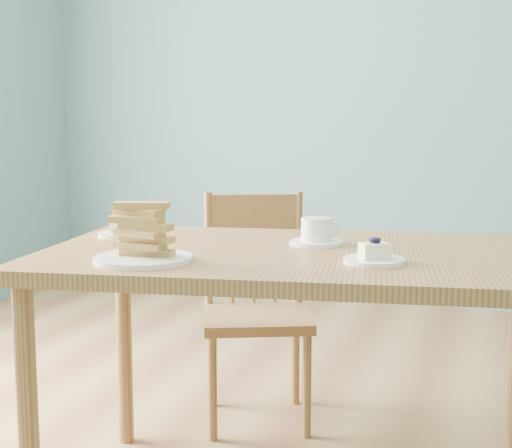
{
  "coord_description": "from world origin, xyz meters",
  "views": [
    {
      "loc": [
        0.49,
        -1.92,
        1.09
      ],
      "look_at": [
        -0.18,
        -0.01,
        0.82
      ],
      "focal_mm": 50.0,
      "sensor_mm": 36.0,
      "label": 1
    }
  ],
  "objects_px": {
    "dining_table": "(301,277)",
    "cheesecake_plate_far": "(123,231)",
    "coffee_cup": "(317,233)",
    "biscotti_plate": "(143,241)",
    "dining_chair": "(256,306)",
    "cheesecake_plate_near": "(374,256)"
  },
  "relations": [
    {
      "from": "dining_table",
      "to": "cheesecake_plate_far",
      "type": "xyz_separation_m",
      "value": [
        -0.59,
        0.07,
        0.09
      ]
    },
    {
      "from": "dining_table",
      "to": "biscotti_plate",
      "type": "bearing_deg",
      "value": -148.89
    },
    {
      "from": "dining_table",
      "to": "coffee_cup",
      "type": "bearing_deg",
      "value": 73.21
    },
    {
      "from": "dining_table",
      "to": "cheesecake_plate_near",
      "type": "distance_m",
      "value": 0.27
    },
    {
      "from": "coffee_cup",
      "to": "biscotti_plate",
      "type": "xyz_separation_m",
      "value": [
        -0.35,
        -0.4,
        0.02
      ]
    },
    {
      "from": "dining_table",
      "to": "dining_chair",
      "type": "xyz_separation_m",
      "value": [
        -0.34,
        0.59,
        -0.25
      ]
    },
    {
      "from": "dining_chair",
      "to": "dining_table",
      "type": "bearing_deg",
      "value": -83.52
    },
    {
      "from": "dining_table",
      "to": "biscotti_plate",
      "type": "relative_size",
      "value": 6.13
    },
    {
      "from": "cheesecake_plate_near",
      "to": "biscotti_plate",
      "type": "distance_m",
      "value": 0.58
    },
    {
      "from": "cheesecake_plate_near",
      "to": "biscotti_plate",
      "type": "bearing_deg",
      "value": -162.76
    },
    {
      "from": "cheesecake_plate_far",
      "to": "coffee_cup",
      "type": "height_order",
      "value": "coffee_cup"
    },
    {
      "from": "dining_chair",
      "to": "cheesecake_plate_far",
      "type": "height_order",
      "value": "dining_chair"
    },
    {
      "from": "biscotti_plate",
      "to": "dining_table",
      "type": "bearing_deg",
      "value": 40.73
    },
    {
      "from": "dining_table",
      "to": "cheesecake_plate_far",
      "type": "relative_size",
      "value": 9.98
    },
    {
      "from": "dining_table",
      "to": "cheesecake_plate_far",
      "type": "bearing_deg",
      "value": 163.93
    },
    {
      "from": "coffee_cup",
      "to": "dining_chair",
      "type": "bearing_deg",
      "value": 107.24
    },
    {
      "from": "cheesecake_plate_near",
      "to": "coffee_cup",
      "type": "distance_m",
      "value": 0.31
    },
    {
      "from": "cheesecake_plate_far",
      "to": "biscotti_plate",
      "type": "relative_size",
      "value": 0.61
    },
    {
      "from": "cheesecake_plate_far",
      "to": "coffee_cup",
      "type": "xyz_separation_m",
      "value": [
        0.61,
        0.05,
        0.02
      ]
    },
    {
      "from": "cheesecake_plate_near",
      "to": "biscotti_plate",
      "type": "height_order",
      "value": "biscotti_plate"
    },
    {
      "from": "dining_chair",
      "to": "cheesecake_plate_far",
      "type": "xyz_separation_m",
      "value": [
        -0.26,
        -0.52,
        0.34
      ]
    },
    {
      "from": "coffee_cup",
      "to": "biscotti_plate",
      "type": "relative_size",
      "value": 0.62
    }
  ]
}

